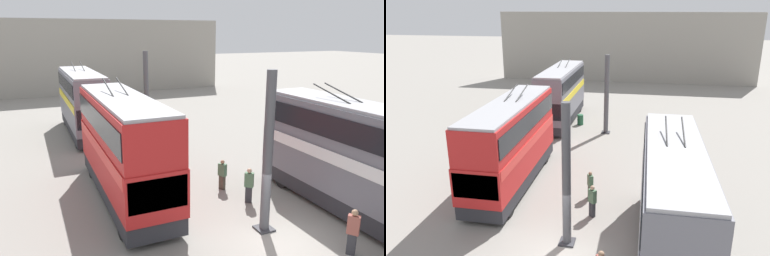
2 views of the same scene
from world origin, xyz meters
TOP-DOWN VIEW (x-y plane):
  - depot_back_wall at (40.37, 0.00)m, footprint 0.50×36.00m
  - support_column_near at (1.14, 0.00)m, footprint 0.71×0.71m
  - support_column_far at (17.14, 0.00)m, footprint 0.71×0.71m
  - bus_left_near at (1.01, -4.47)m, footprint 10.03×2.54m
  - bus_right_near at (6.51, 4.47)m, footprint 10.10×2.54m
  - bus_right_far at (19.81, 4.47)m, footprint 10.45×2.54m
  - person_aisle_midway at (5.54, -0.40)m, footprint 0.48×0.40m
  - person_aisle_foreground at (3.61, -0.80)m, footprint 0.46×0.47m
  - oil_drum at (19.07, 2.55)m, footprint 0.57×0.57m

SIDE VIEW (x-z plane):
  - oil_drum at x=19.07m, z-range 0.00..0.94m
  - person_aisle_midway at x=5.54m, z-range 0.04..1.64m
  - person_aisle_foreground at x=3.61m, z-range 0.05..1.80m
  - bus_left_near at x=1.01m, z-range 0.03..5.65m
  - bus_right_far at x=19.81m, z-range 0.03..5.68m
  - bus_right_near at x=6.51m, z-range 0.04..5.75m
  - support_column_near at x=1.14m, z-range -0.12..6.51m
  - support_column_far at x=17.14m, z-range -0.12..6.51m
  - depot_back_wall at x=40.37m, z-range 0.00..9.66m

